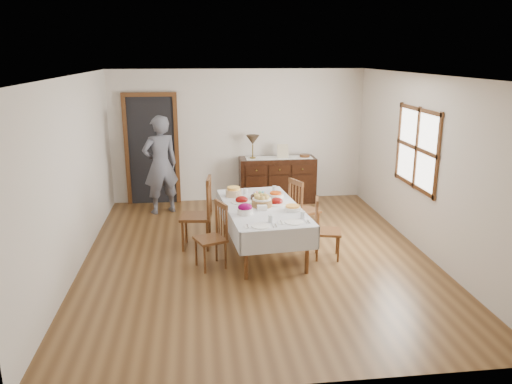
{
  "coord_description": "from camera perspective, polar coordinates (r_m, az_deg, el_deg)",
  "views": [
    {
      "loc": [
        -0.83,
        -6.8,
        2.89
      ],
      "look_at": [
        0.0,
        0.1,
        0.95
      ],
      "focal_mm": 35.0,
      "sensor_mm": 36.0,
      "label": 1
    }
  ],
  "objects": [
    {
      "name": "glass_far_b",
      "position": [
        8.08,
        2.12,
        0.35
      ],
      "size": [
        0.07,
        0.07,
        0.1
      ],
      "color": "silver",
      "rests_on": "dining_table"
    },
    {
      "name": "table_lamp",
      "position": [
        9.69,
        -0.38,
        5.89
      ],
      "size": [
        0.26,
        0.26,
        0.46
      ],
      "color": "brown",
      "rests_on": "sideboard"
    },
    {
      "name": "dining_table",
      "position": [
        7.37,
        0.71,
        -2.26
      ],
      "size": [
        1.25,
        2.18,
        0.72
      ],
      "rotation": [
        0.0,
        0.0,
        0.09
      ],
      "color": "silver",
      "rests_on": "ground"
    },
    {
      "name": "ground",
      "position": [
        7.43,
        0.09,
        -7.28
      ],
      "size": [
        6.0,
        6.0,
        0.0
      ],
      "primitive_type": "plane",
      "color": "brown"
    },
    {
      "name": "picture_frame",
      "position": [
        9.77,
        3.08,
        4.66
      ],
      "size": [
        0.22,
        0.08,
        0.28
      ],
      "color": "tan",
      "rests_on": "sideboard"
    },
    {
      "name": "setting_left",
      "position": [
        6.54,
        0.88,
        -3.61
      ],
      "size": [
        0.43,
        0.31,
        0.1
      ],
      "color": "white",
      "rests_on": "dining_table"
    },
    {
      "name": "ham_platter_b",
      "position": [
        7.45,
        2.36,
        -1.14
      ],
      "size": [
        0.33,
        0.33,
        0.11
      ],
      "color": "white",
      "rests_on": "dining_table"
    },
    {
      "name": "sideboard",
      "position": [
        9.95,
        2.44,
        1.4
      ],
      "size": [
        1.5,
        0.54,
        0.9
      ],
      "color": "black",
      "rests_on": "ground"
    },
    {
      "name": "glass_far_a",
      "position": [
        7.95,
        -1.21,
        0.09
      ],
      "size": [
        0.07,
        0.07,
        0.09
      ],
      "color": "silver",
      "rests_on": "dining_table"
    },
    {
      "name": "room_shell",
      "position": [
        7.36,
        -1.43,
        5.83
      ],
      "size": [
        5.02,
        6.02,
        2.65
      ],
      "color": "white",
      "rests_on": "ground"
    },
    {
      "name": "carrot_bowl",
      "position": [
        7.75,
        2.26,
        -0.37
      ],
      "size": [
        0.24,
        0.24,
        0.09
      ],
      "color": "white",
      "rests_on": "dining_table"
    },
    {
      "name": "bread_basket",
      "position": [
        7.31,
        0.67,
        -1.03
      ],
      "size": [
        0.3,
        0.3,
        0.18
      ],
      "color": "brown",
      "rests_on": "dining_table"
    },
    {
      "name": "chair_left_near",
      "position": [
        6.93,
        -4.88,
        -4.92
      ],
      "size": [
        0.5,
        0.5,
        0.92
      ],
      "rotation": [
        0.0,
        0.0,
        -1.19
      ],
      "color": "#553017",
      "rests_on": "ground"
    },
    {
      "name": "pineapple_bowl",
      "position": [
        7.83,
        -2.57,
        0.0
      ],
      "size": [
        0.25,
        0.25,
        0.15
      ],
      "color": "#CFAF83",
      "rests_on": "dining_table"
    },
    {
      "name": "setting_right",
      "position": [
        6.7,
        4.65,
        -3.16
      ],
      "size": [
        0.43,
        0.31,
        0.1
      ],
      "color": "white",
      "rests_on": "dining_table"
    },
    {
      "name": "beet_bowl",
      "position": [
        6.95,
        -1.26,
        -1.99
      ],
      "size": [
        0.22,
        0.22,
        0.16
      ],
      "color": "white",
      "rests_on": "dining_table"
    },
    {
      "name": "person",
      "position": [
        9.3,
        -10.89,
        3.42
      ],
      "size": [
        0.71,
        0.6,
        1.94
      ],
      "primitive_type": "imported",
      "rotation": [
        0.0,
        0.0,
        3.56
      ],
      "color": "#555661",
      "rests_on": "ground"
    },
    {
      "name": "runner",
      "position": [
        9.85,
        2.62,
        3.95
      ],
      "size": [
        1.3,
        0.35,
        0.01
      ],
      "color": "white",
      "rests_on": "sideboard"
    },
    {
      "name": "deco_bowl",
      "position": [
        9.92,
        5.58,
        4.13
      ],
      "size": [
        0.2,
        0.2,
        0.06
      ],
      "color": "#553017",
      "rests_on": "sideboard"
    },
    {
      "name": "egg_basket",
      "position": [
        7.68,
        0.42,
        -0.51
      ],
      "size": [
        0.28,
        0.28,
        0.11
      ],
      "color": "black",
      "rests_on": "dining_table"
    },
    {
      "name": "chair_left_far",
      "position": [
        7.62,
        -6.47,
        -2.34
      ],
      "size": [
        0.51,
        0.51,
        1.1
      ],
      "rotation": [
        0.0,
        0.0,
        -1.69
      ],
      "color": "#553017",
      "rests_on": "ground"
    },
    {
      "name": "casserole_dish",
      "position": [
        7.14,
        4.2,
        -1.84
      ],
      "size": [
        0.23,
        0.23,
        0.08
      ],
      "color": "white",
      "rests_on": "dining_table"
    },
    {
      "name": "butter_dish",
      "position": [
        7.14,
        0.69,
        -1.81
      ],
      "size": [
        0.15,
        0.1,
        0.07
      ],
      "color": "white",
      "rests_on": "dining_table"
    },
    {
      "name": "chair_right_far",
      "position": [
        8.06,
        5.29,
        -1.8
      ],
      "size": [
        0.53,
        0.53,
        0.97
      ],
      "rotation": [
        0.0,
        0.0,
        1.97
      ],
      "color": "#553017",
      "rests_on": "ground"
    },
    {
      "name": "chair_right_near",
      "position": [
        7.28,
        7.84,
        -4.12
      ],
      "size": [
        0.44,
        0.44,
        0.89
      ],
      "rotation": [
        0.0,
        0.0,
        1.36
      ],
      "color": "#553017",
      "rests_on": "ground"
    },
    {
      "name": "ham_platter_a",
      "position": [
        7.52,
        -1.66,
        -0.96
      ],
      "size": [
        0.33,
        0.33,
        0.11
      ],
      "color": "white",
      "rests_on": "dining_table"
    }
  ]
}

